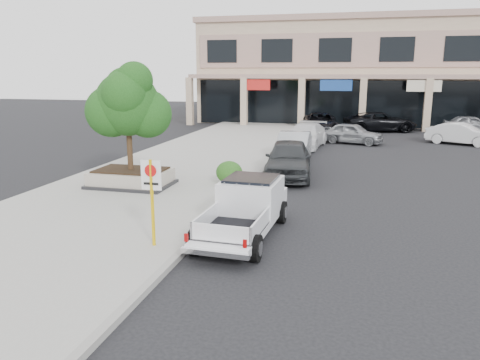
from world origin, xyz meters
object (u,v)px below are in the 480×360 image
curb_car_a (289,159)px  curb_car_d (320,123)px  curb_car_b (294,147)px  curb_car_c (306,136)px  planter_tree (132,104)px  lot_car_e (471,124)px  lot_car_b (461,134)px  pickup_truck (243,210)px  no_parking_sign (152,191)px  lot_car_d (380,122)px  lot_car_a (352,133)px  planter (131,178)px

curb_car_a → curb_car_d: bearing=83.6°
curb_car_b → curb_car_c: (0.10, 4.77, -0.01)m
planter_tree → lot_car_e: planter_tree is taller
curb_car_b → lot_car_e: (11.81, 15.04, -0.06)m
planter_tree → lot_car_b: (15.23, 16.18, -2.71)m
pickup_truck → curb_car_c: (-0.10, 17.01, -0.04)m
no_parking_sign → lot_car_d: 29.07m
curb_car_c → pickup_truck: bearing=-83.6°
pickup_truck → lot_car_a: bearing=84.5°
planter → planter_tree: bearing=49.0°
planter_tree → curb_car_b: bearing=55.1°
planter → curb_car_a: curb_car_a is taller
no_parking_sign → curb_car_d: 26.04m
planter → lot_car_d: bearing=64.7°
planter → curb_car_a: size_ratio=0.65×
planter → lot_car_e: (17.32, 22.90, 0.22)m
curb_car_a → lot_car_e: size_ratio=1.20×
pickup_truck → curb_car_b: pickup_truck is taller
no_parking_sign → lot_car_e: 31.96m
lot_car_d → curb_car_b: bearing=144.2°
curb_car_d → lot_car_a: curb_car_d is taller
lot_car_a → lot_car_b: bearing=-63.9°
curb_car_a → lot_car_e: bearing=53.0°
lot_car_d → curb_car_c: bearing=136.4°
planter → curb_car_b: 9.60m
curb_car_d → lot_car_d: curb_car_d is taller
no_parking_sign → curb_car_c: no_parking_sign is taller
curb_car_a → lot_car_b: (9.54, 12.54, -0.13)m
planter_tree → lot_car_d: size_ratio=0.71×
pickup_truck → curb_car_b: bearing=93.4°
planter_tree → lot_car_e: 28.64m
curb_car_c → lot_car_b: bearing=26.8°
lot_car_d → lot_car_b: bearing=-157.3°
curb_car_a → pickup_truck: bearing=-96.7°
lot_car_a → lot_car_b: lot_car_b is taller
planter → pickup_truck: 7.20m
planter_tree → lot_car_e: size_ratio=0.98×
pickup_truck → curb_car_a: size_ratio=1.02×
no_parking_sign → curb_car_b: bearing=82.5°
no_parking_sign → lot_car_a: bearing=77.3°
curb_car_c → curb_car_b: bearing=-85.1°
planter → curb_car_c: size_ratio=0.62×
no_parking_sign → lot_car_a: (4.76, 21.02, -0.94)m
pickup_truck → lot_car_b: bearing=67.5°
lot_car_e → no_parking_sign: bearing=151.2°
lot_car_b → planter: bearing=161.2°
lot_car_b → lot_car_e: bearing=7.9°
pickup_truck → lot_car_a: (2.73, 19.40, -0.10)m
pickup_truck → planter: bearing=145.0°
planter_tree → lot_car_d: bearing=64.9°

